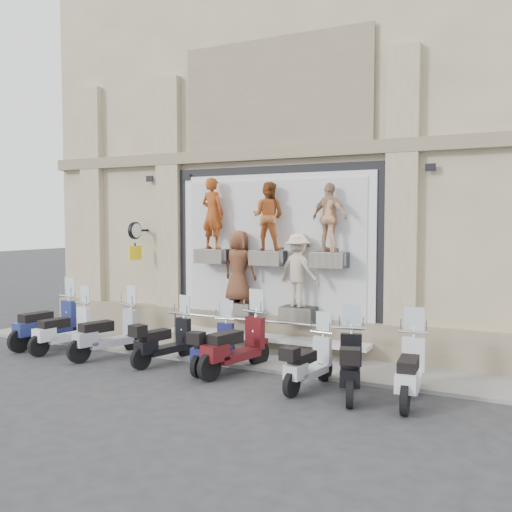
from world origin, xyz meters
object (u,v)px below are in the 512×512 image
object	(u,v)px
clock_sign_bracket	(135,236)
scooter_h	(351,352)
scooter_d	(165,331)
scooter_c	(108,323)
scooter_a	(47,313)
scooter_e	(214,337)
guard_rail	(257,339)
scooter_i	(410,358)
scooter_g	(309,352)
scooter_b	(64,320)
scooter_f	(235,333)

from	to	relation	value
clock_sign_bracket	scooter_h	distance (m)	7.31
scooter_d	scooter_h	distance (m)	4.44
scooter_c	scooter_d	size ratio (longest dim) A/B	1.11
scooter_a	scooter_e	xyz separation A→B (m)	(4.94, 0.01, -0.14)
scooter_a	scooter_c	size ratio (longest dim) A/B	1.05
guard_rail	scooter_i	distance (m)	4.19
scooter_c	scooter_i	xyz separation A→B (m)	(7.03, -0.15, -0.02)
guard_rail	scooter_g	world-z (taller)	scooter_g
clock_sign_bracket	scooter_c	bearing A→B (deg)	-69.70
scooter_a	scooter_b	distance (m)	0.76
scooter_e	scooter_c	bearing A→B (deg)	-177.57
guard_rail	scooter_c	world-z (taller)	scooter_c
guard_rail	scooter_c	bearing A→B (deg)	-154.98
guard_rail	scooter_e	world-z (taller)	scooter_e
scooter_c	scooter_g	xyz separation A→B (m)	(5.14, -0.19, -0.12)
scooter_a	scooter_g	world-z (taller)	scooter_a
scooter_b	scooter_f	bearing A→B (deg)	10.69
scooter_c	scooter_h	world-z (taller)	scooter_c
scooter_d	scooter_g	world-z (taller)	scooter_d
scooter_b	scooter_f	world-z (taller)	scooter_f
clock_sign_bracket	scooter_b	size ratio (longest dim) A/B	0.53
scooter_b	scooter_g	bearing A→B (deg)	7.44
scooter_b	scooter_f	xyz separation A→B (m)	(4.75, 0.11, 0.08)
scooter_a	scooter_c	xyz separation A→B (m)	(2.15, -0.17, -0.04)
clock_sign_bracket	scooter_c	world-z (taller)	clock_sign_bracket
guard_rail	clock_sign_bracket	size ratio (longest dim) A/B	4.96
scooter_g	scooter_e	bearing A→B (deg)	179.11
scooter_a	scooter_b	bearing A→B (deg)	-2.03
scooter_c	scooter_g	distance (m)	5.14
scooter_a	scooter_c	world-z (taller)	scooter_a
scooter_d	scooter_e	xyz separation A→B (m)	(1.25, 0.05, -0.03)
clock_sign_bracket	scooter_b	bearing A→B (deg)	-109.60
clock_sign_bracket	scooter_g	world-z (taller)	clock_sign_bracket
guard_rail	scooter_i	xyz separation A→B (m)	(3.85, -1.63, 0.34)
scooter_d	scooter_e	world-z (taller)	scooter_d
scooter_c	scooter_e	xyz separation A→B (m)	(2.79, 0.18, -0.11)
scooter_b	scooter_i	bearing A→B (deg)	8.20
scooter_d	scooter_e	size ratio (longest dim) A/B	1.04
scooter_a	scooter_g	distance (m)	7.30
scooter_b	scooter_i	size ratio (longest dim) A/B	0.98
scooter_b	scooter_e	distance (m)	4.20
scooter_h	scooter_d	bearing A→B (deg)	158.82
scooter_f	scooter_h	size ratio (longest dim) A/B	1.08
guard_rail	clock_sign_bracket	world-z (taller)	clock_sign_bracket
scooter_a	scooter_d	xyz separation A→B (m)	(3.69, -0.05, -0.12)
guard_rail	scooter_e	xyz separation A→B (m)	(-0.39, -1.30, 0.26)
scooter_d	scooter_i	bearing A→B (deg)	11.13
scooter_d	scooter_h	bearing A→B (deg)	9.43
scooter_i	scooter_a	bearing A→B (deg)	172.10
scooter_a	scooter_f	distance (m)	5.49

